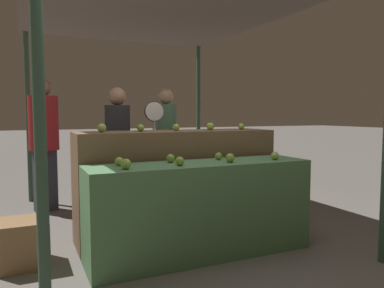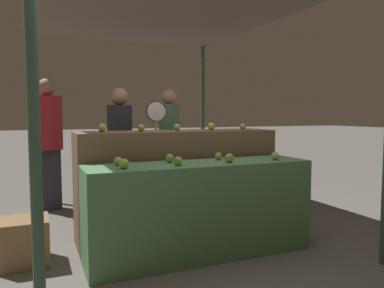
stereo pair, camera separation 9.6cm
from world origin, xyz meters
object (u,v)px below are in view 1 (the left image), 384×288
person_customer_left (166,137)px  person_customer_right (44,135)px  person_vendor_at_scale (118,143)px  wooden_crate_side (24,243)px  produce_scale (154,136)px

person_customer_left → person_customer_right: bearing=-10.8°
person_vendor_at_scale → wooden_crate_side: 1.68m
wooden_crate_side → person_customer_left: bearing=39.1°
produce_scale → person_customer_left: (0.41, 0.68, -0.06)m
person_vendor_at_scale → wooden_crate_side: size_ratio=4.05×
person_customer_left → produce_scale: bearing=61.5°
person_vendor_at_scale → person_customer_left: size_ratio=0.98×
person_customer_left → wooden_crate_side: bearing=41.7°
produce_scale → person_customer_left: 0.79m
person_vendor_at_scale → person_customer_left: (0.82, 0.51, 0.03)m
person_customer_right → wooden_crate_side: 2.12m
produce_scale → person_vendor_at_scale: 0.46m
person_vendor_at_scale → person_customer_right: 1.20m
produce_scale → person_vendor_at_scale: person_vendor_at_scale is taller
person_vendor_at_scale → person_customer_right: (-0.80, 0.89, 0.07)m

